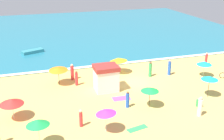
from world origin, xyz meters
The scene contains 26 objects.
ground_plane centered at (0.00, 0.00, 0.00)m, with size 60.00×60.00×0.00m, color #EDBC60.
ocean_water centered at (0.00, 28.00, 0.05)m, with size 60.00×44.00×0.10m, color teal.
wave_breaker_foam centered at (0.00, 6.30, 0.10)m, with size 57.00×0.70×0.01m, color white.
lifeguard_cabana centered at (-3.70, -1.01, 1.40)m, with size 2.51×2.12×2.75m.
beach_umbrella_1 centered at (-0.93, -5.82, 1.82)m, with size 1.82×1.82×2.01m.
beach_umbrella_2 centered at (-11.03, -8.99, 2.07)m, with size 1.72×1.74×2.34m.
beach_umbrella_3 centered at (-8.28, 1.90, 1.86)m, with size 2.48×2.50×2.09m.
beach_umbrella_4 centered at (8.34, -0.79, 1.69)m, with size 2.33×2.32×1.92m.
beach_umbrella_5 centered at (-0.92, 3.28, 1.74)m, with size 2.90×2.88×2.07m.
beach_umbrella_6 centered at (-12.94, -4.32, 1.70)m, with size 2.85×2.85×1.97m.
beach_umbrella_8 centered at (5.61, -5.56, 2.04)m, with size 2.35×2.35×2.22m.
beach_umbrella_9 centered at (-5.92, -8.59, 1.82)m, with size 2.28×2.27×2.07m.
beachgoer_0 centered at (-3.67, 2.48, 0.92)m, with size 0.40×0.40×1.89m.
beachgoer_1 centered at (2.32, 1.09, 0.88)m, with size 0.51×0.51×1.87m.
beachgoer_3 centered at (3.52, -7.16, 0.40)m, with size 0.45×0.45×0.93m.
beachgoer_6 centered at (11.21, 2.76, 0.80)m, with size 0.40×0.40×1.65m.
beachgoer_7 centered at (4.73, 0.85, 0.93)m, with size 0.48×0.48×1.96m.
beachgoer_8 centered at (-6.63, 2.85, 0.91)m, with size 0.52×0.52×1.93m.
beachgoer_9 centered at (-6.46, 1.15, 0.82)m, with size 0.41×0.41×1.71m.
beachgoer_10 centered at (2.63, -8.57, 0.87)m, with size 0.44×0.44×1.85m.
beachgoer_11 centered at (-7.63, -7.17, 0.76)m, with size 0.40×0.40×1.55m.
beachgoer_12 centered at (-2.87, -5.24, 0.76)m, with size 0.39×0.39×1.62m.
beach_towel_0 centered at (-3.34, -8.86, 0.01)m, with size 1.89×0.98×0.01m.
beach_towel_1 centered at (-2.81, -3.37, 0.01)m, with size 1.81×1.06×0.01m.
beach_towel_2 centered at (-1.19, 4.38, 0.01)m, with size 1.51×1.60×0.01m.
small_boat_0 centered at (-10.62, 14.61, 0.33)m, with size 3.37×2.25×0.46m.
Camera 1 is at (-11.03, -26.60, 12.46)m, focal length 44.26 mm.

